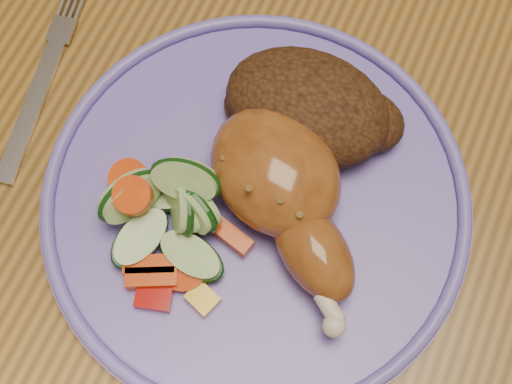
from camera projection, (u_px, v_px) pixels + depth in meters
ground at (345, 298)px, 1.25m from camera, size 4.00×4.00×0.00m
dining_table at (434, 138)px, 0.63m from camera, size 0.90×1.40×0.75m
plate at (256, 202)px, 0.51m from camera, size 0.31×0.31×0.01m
plate_rim at (256, 197)px, 0.50m from camera, size 0.30×0.30×0.01m
chicken_leg at (285, 190)px, 0.48m from camera, size 0.15×0.15×0.05m
rice_pilaf at (311, 108)px, 0.51m from camera, size 0.13×0.09×0.05m
vegetable_pile at (167, 216)px, 0.48m from camera, size 0.11×0.11×0.06m
fork at (43, 78)px, 0.55m from camera, size 0.05×0.17×0.00m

